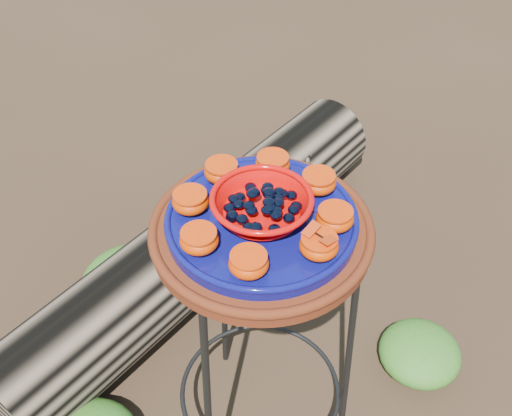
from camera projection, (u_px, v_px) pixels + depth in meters
name	position (u px, v px, depth m)	size (l,w,h in m)	color
plant_stand	(261.00, 344.00, 1.50)	(0.44, 0.44, 0.70)	black
terracotta_saucer	(261.00, 233.00, 1.25)	(0.43, 0.43, 0.03)	#461F10
cobalt_plate	(262.00, 222.00, 1.23)	(0.37, 0.37, 0.02)	#08023E
red_bowl	(262.00, 207.00, 1.20)	(0.18, 0.18, 0.05)	red
glass_gems	(262.00, 192.00, 1.17)	(0.14, 0.14, 0.02)	black
orange_half_0	(319.00, 246.00, 1.14)	(0.07, 0.07, 0.04)	#A73700
orange_half_1	(335.00, 218.00, 1.19)	(0.07, 0.07, 0.04)	#A73700
orange_half_2	(318.00, 182.00, 1.26)	(0.07, 0.07, 0.04)	#A73700
orange_half_3	(273.00, 164.00, 1.30)	(0.07, 0.07, 0.04)	#A73700
orange_half_4	(222.00, 172.00, 1.29)	(0.07, 0.07, 0.04)	#A73700
orange_half_5	(190.00, 201.00, 1.22)	(0.07, 0.07, 0.04)	#A73700
orange_half_6	(199.00, 240.00, 1.15)	(0.07, 0.07, 0.04)	#A73700
orange_half_7	(249.00, 263.00, 1.11)	(0.07, 0.07, 0.04)	#A73700
butterfly	(320.00, 236.00, 1.12)	(0.07, 0.04, 0.01)	#BB300B
driftwood_log	(202.00, 243.00, 2.03)	(1.51, 0.40, 0.28)	black
foliage_right	(420.00, 352.00, 1.82)	(0.23, 0.23, 0.12)	#2A611F
foliage_back	(132.00, 283.00, 1.98)	(0.32, 0.32, 0.16)	#2A611F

